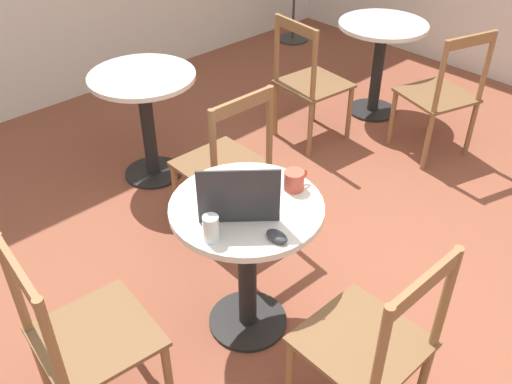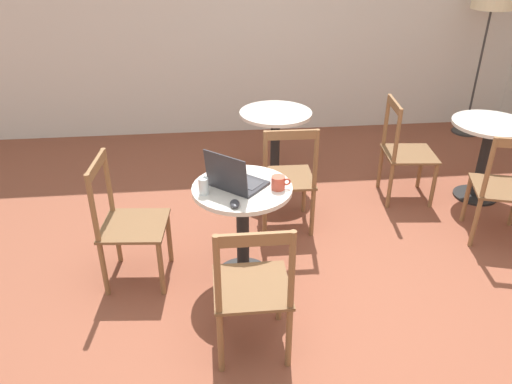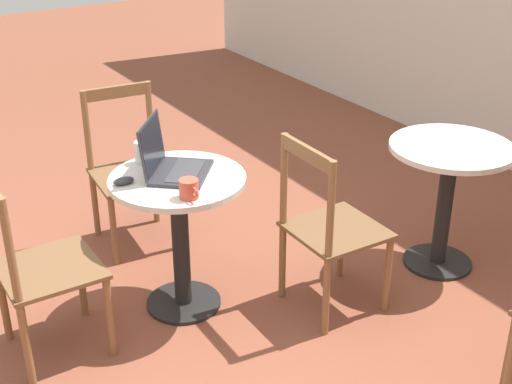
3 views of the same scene
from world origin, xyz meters
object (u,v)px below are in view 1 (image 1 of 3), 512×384
(cafe_table_far, at_px, (145,104))
(drinking_glass, at_px, (211,228))
(chair_mid_front, at_px, (442,96))
(mug, at_px, (294,180))
(chair_mid_left, at_px, (309,83))
(chair_far_front, at_px, (226,166))
(cafe_table_mid, at_px, (380,49))
(chair_near_front, at_px, (372,346))
(chair_near_left, at_px, (83,339))
(laptop, at_px, (239,199))
(mouse, at_px, (277,236))
(cafe_table_near, at_px, (247,240))

(cafe_table_far, distance_m, drinking_glass, 1.64)
(chair_mid_front, xyz_separation_m, mug, (-1.80, -0.32, 0.32))
(chair_mid_left, bearing_deg, chair_far_front, -160.25)
(cafe_table_mid, height_order, cafe_table_far, same)
(cafe_table_far, relative_size, chair_near_front, 0.79)
(chair_near_left, bearing_deg, laptop, -5.92)
(mouse, bearing_deg, chair_near_front, -82.44)
(chair_far_front, bearing_deg, cafe_table_mid, 10.24)
(chair_mid_left, height_order, chair_far_front, same)
(cafe_table_mid, height_order, chair_near_front, chair_near_front)
(chair_mid_left, relative_size, mouse, 9.17)
(chair_mid_left, bearing_deg, mug, -140.35)
(chair_mid_front, distance_m, laptop, 2.12)
(chair_near_front, xyz_separation_m, drinking_glass, (-0.25, 0.63, 0.33))
(chair_mid_left, distance_m, chair_mid_front, 0.90)
(cafe_table_far, height_order, mouse, mouse)
(cafe_table_near, height_order, cafe_table_mid, same)
(chair_near_left, bearing_deg, chair_far_front, 24.51)
(cafe_table_far, height_order, chair_near_front, chair_near_front)
(cafe_table_near, distance_m, drinking_glass, 0.36)
(chair_far_front, bearing_deg, laptop, -126.10)
(chair_mid_front, height_order, chair_far_front, same)
(mouse, relative_size, drinking_glass, 0.90)
(mouse, height_order, mug, mug)
(chair_near_front, relative_size, chair_mid_left, 1.00)
(cafe_table_mid, xyz_separation_m, drinking_glass, (-2.48, -1.01, 0.25))
(chair_near_left, xyz_separation_m, chair_mid_left, (2.30, 0.94, 0.00))
(chair_near_front, height_order, mouse, chair_near_front)
(cafe_table_mid, height_order, chair_far_front, chair_far_front)
(chair_mid_front, height_order, laptop, laptop)
(chair_mid_front, distance_m, mouse, 2.17)
(chair_far_front, relative_size, mouse, 9.17)
(cafe_table_near, distance_m, chair_near_front, 0.71)
(cafe_table_far, relative_size, chair_near_left, 0.79)
(chair_near_left, xyz_separation_m, mouse, (0.71, -0.32, 0.29))
(cafe_table_near, relative_size, mug, 5.79)
(chair_near_left, bearing_deg, chair_mid_front, 3.99)
(chair_mid_front, height_order, mouse, chair_mid_front)
(chair_far_front, relative_size, mug, 7.31)
(chair_mid_front, distance_m, drinking_glass, 2.33)
(laptop, height_order, mouse, laptop)
(laptop, bearing_deg, drinking_glass, -161.46)
(chair_mid_left, relative_size, chair_mid_front, 1.00)
(chair_near_left, height_order, chair_mid_left, same)
(cafe_table_far, bearing_deg, chair_far_front, -91.18)
(chair_near_front, bearing_deg, chair_far_front, 72.76)
(cafe_table_far, bearing_deg, drinking_glass, -114.40)
(chair_mid_left, height_order, drinking_glass, chair_mid_left)
(cafe_table_near, height_order, cafe_table_far, same)
(chair_near_left, distance_m, mug, 1.07)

